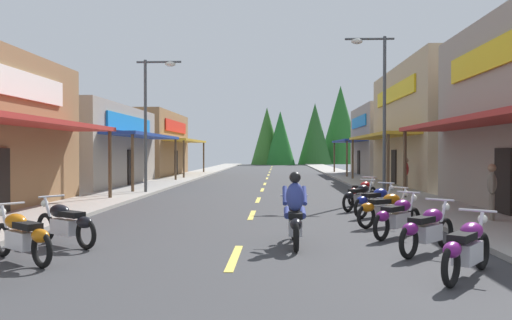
{
  "coord_description": "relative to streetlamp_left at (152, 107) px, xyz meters",
  "views": [
    {
      "loc": [
        0.81,
        -1.68,
        1.98
      ],
      "look_at": [
        -0.4,
        27.02,
        1.53
      ],
      "focal_mm": 36.62,
      "sensor_mm": 36.0,
      "label": 1
    }
  ],
  "objects": [
    {
      "name": "storefront_right_far",
      "position": [
        16.5,
        20.0,
        -1.19
      ],
      "size": [
        9.54,
        10.27,
        5.75
      ],
      "color": "gray",
      "rests_on": "ground"
    },
    {
      "name": "motorcycle_parked_right_2",
      "position": [
        8.63,
        -11.82,
        -3.58
      ],
      "size": [
        1.49,
        1.67,
        1.04
      ],
      "rotation": [
        0.0,
        0.0,
        0.85
      ],
      "color": "black",
      "rests_on": "ground"
    },
    {
      "name": "storefront_left_middle",
      "position": [
        -6.81,
        5.36,
        -1.77
      ],
      "size": [
        10.35,
        11.89,
        4.58
      ],
      "color": "gray",
      "rests_on": "ground"
    },
    {
      "name": "treeline_backdrop",
      "position": [
        12.03,
        60.49,
        1.45
      ],
      "size": [
        18.25,
        13.12,
        12.99
      ],
      "color": "#1E6423",
      "rests_on": "ground"
    },
    {
      "name": "streetlamp_left",
      "position": [
        0.0,
        0.0,
        0.0
      ],
      "size": [
        2.08,
        0.3,
        6.25
      ],
      "color": "#474C51",
      "rests_on": "ground"
    },
    {
      "name": "streetlamp_right",
      "position": [
        10.1,
        -1.57,
        0.36
      ],
      "size": [
        2.08,
        0.3,
        6.9
      ],
      "color": "#474C51",
      "rests_on": "ground"
    },
    {
      "name": "motorcycle_parked_left_1",
      "position": [
        1.27,
        -14.9,
        -3.58
      ],
      "size": [
        1.75,
        1.4,
        1.04
      ],
      "rotation": [
        0.0,
        0.0,
        2.48
      ],
      "color": "black",
      "rests_on": "ground"
    },
    {
      "name": "motorcycle_parked_right_3",
      "position": [
        8.71,
        -10.09,
        -3.58
      ],
      "size": [
        1.78,
        1.35,
        1.04
      ],
      "rotation": [
        0.0,
        0.0,
        0.64
      ],
      "color": "black",
      "rests_on": "ground"
    },
    {
      "name": "rider_cruising_lead",
      "position": [
        6.21,
        -13.06,
        -3.41
      ],
      "size": [
        0.6,
        2.14,
        1.57
      ],
      "rotation": [
        0.0,
        0.0,
        1.57
      ],
      "color": "black",
      "rests_on": "ground"
    },
    {
      "name": "sidewalk_right",
      "position": [
        11.33,
        10.79,
        -4.01
      ],
      "size": [
        2.67,
        96.29,
        0.12
      ],
      "primitive_type": "cube",
      "color": "#9E9991",
      "rests_on": "ground"
    },
    {
      "name": "centerline_dashes",
      "position": [
        5.04,
        12.28,
        -4.06
      ],
      "size": [
        0.16,
        68.96,
        0.01
      ],
      "color": "#E0C64C",
      "rests_on": "ground"
    },
    {
      "name": "storefront_right_middle",
      "position": [
        16.2,
        6.72,
        -0.61
      ],
      "size": [
        8.94,
        13.47,
        6.92
      ],
      "color": "tan",
      "rests_on": "ground"
    },
    {
      "name": "motorcycle_parked_right_5",
      "position": [
        8.62,
        -6.25,
        -3.58
      ],
      "size": [
        1.45,
        1.7,
        1.04
      ],
      "rotation": [
        0.0,
        0.0,
        0.87
      ],
      "color": "black",
      "rests_on": "ground"
    },
    {
      "name": "ground",
      "position": [
        5.04,
        10.79,
        -4.12
      ],
      "size": [
        9.9,
        96.29,
        0.1
      ],
      "primitive_type": "cube",
      "color": "#38383A"
    },
    {
      "name": "motorcycle_parked_right_1",
      "position": [
        8.76,
        -13.78,
        -3.58
      ],
      "size": [
        1.52,
        1.65,
        1.04
      ],
      "rotation": [
        0.0,
        0.0,
        0.83
      ],
      "color": "black",
      "rests_on": "ground"
    },
    {
      "name": "motorcycle_parked_left_2",
      "position": [
        1.37,
        -13.23,
        -3.58
      ],
      "size": [
        1.81,
        1.31,
        1.04
      ],
      "rotation": [
        0.0,
        0.0,
        2.53
      ],
      "color": "black",
      "rests_on": "ground"
    },
    {
      "name": "pedestrian_by_shop",
      "position": [
        11.68,
        -9.59,
        -3.11
      ],
      "size": [
        0.36,
        0.54,
        1.66
      ],
      "rotation": [
        0.0,
        0.0,
        2.81
      ],
      "color": "#726659",
      "rests_on": "ground"
    },
    {
      "name": "motorcycle_parked_right_4",
      "position": [
        8.83,
        -8.04,
        -3.58
      ],
      "size": [
        1.62,
        1.54,
        1.04
      ],
      "rotation": [
        0.0,
        0.0,
        0.76
      ],
      "color": "black",
      "rests_on": "ground"
    },
    {
      "name": "sidewalk_left",
      "position": [
        -1.25,
        10.79,
        -4.01
      ],
      "size": [
        2.67,
        96.29,
        0.12
      ],
      "primitive_type": "cube",
      "color": "#9E9991",
      "rests_on": "ground"
    },
    {
      "name": "motorcycle_parked_right_6",
      "position": [
        9.02,
        -4.35,
        -3.58
      ],
      "size": [
        1.4,
        1.75,
        1.04
      ],
      "rotation": [
        0.0,
        0.0,
        0.91
      ],
      "color": "black",
      "rests_on": "ground"
    },
    {
      "name": "motorcycle_parked_right_0",
      "position": [
        8.81,
        -15.77,
        -3.58
      ],
      "size": [
        1.37,
        1.77,
        1.04
      ],
      "rotation": [
        0.0,
        0.0,
        0.92
      ],
      "color": "black",
      "rests_on": "ground"
    },
    {
      "name": "storefront_left_far",
      "position": [
        -6.93,
        18.6,
        -1.47
      ],
      "size": [
        10.57,
        11.73,
        5.19
      ],
      "color": "olive",
      "rests_on": "ground"
    },
    {
      "name": "pedestrian_browsing",
      "position": [
        12.05,
        1.44,
        -3.09
      ],
      "size": [
        0.31,
        0.57,
        1.69
      ],
      "rotation": [
        0.0,
        0.0,
        3.01
      ],
      "color": "#726659",
      "rests_on": "ground"
    }
  ]
}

